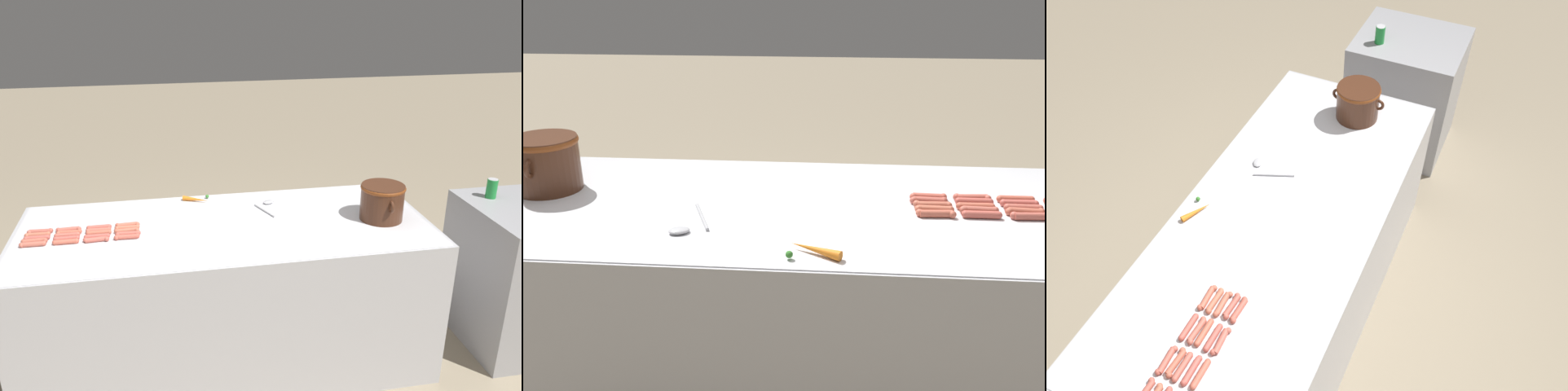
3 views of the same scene
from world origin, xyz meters
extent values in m
plane|color=gray|center=(0.00, 0.00, 0.00)|extent=(20.00, 20.00, 0.00)
cube|color=#BCBCC1|center=(0.00, 0.00, 0.45)|extent=(0.99, 2.36, 0.89)
cube|color=silver|center=(0.00, 0.00, 0.89)|extent=(0.97, 2.31, 0.00)
cube|color=#A0A0A4|center=(0.14, 1.84, 0.46)|extent=(0.75, 0.65, 0.92)
sphere|color=#C05C4D|center=(-0.08, -0.97, 0.91)|extent=(0.03, 0.03, 0.03)
cylinder|color=#C55D4E|center=(-0.07, -0.87, 0.91)|extent=(0.03, 0.11, 0.03)
sphere|color=#C55D4E|center=(-0.08, -0.92, 0.91)|extent=(0.03, 0.03, 0.03)
sphere|color=#C55D4E|center=(-0.07, -0.81, 0.91)|extent=(0.03, 0.03, 0.03)
cylinder|color=#C95A4C|center=(-0.07, -0.71, 0.91)|extent=(0.03, 0.11, 0.03)
sphere|color=#C95A4C|center=(-0.07, -0.76, 0.91)|extent=(0.03, 0.03, 0.03)
sphere|color=#C95A4C|center=(-0.07, -0.65, 0.91)|extent=(0.03, 0.03, 0.03)
cylinder|color=#CD624B|center=(-0.08, -0.55, 0.91)|extent=(0.03, 0.11, 0.03)
sphere|color=#CD624B|center=(-0.08, -0.61, 0.91)|extent=(0.03, 0.03, 0.03)
sphere|color=#CD624B|center=(-0.07, -0.49, 0.91)|extent=(0.03, 0.03, 0.03)
sphere|color=#C2674D|center=(-0.04, -0.97, 0.91)|extent=(0.03, 0.03, 0.03)
cylinder|color=#C46049|center=(-0.03, -0.86, 0.91)|extent=(0.03, 0.11, 0.03)
sphere|color=#C46049|center=(-0.03, -0.92, 0.91)|extent=(0.03, 0.03, 0.03)
sphere|color=#C46049|center=(-0.04, -0.81, 0.91)|extent=(0.03, 0.03, 0.03)
cylinder|color=#C06150|center=(-0.03, -0.71, 0.91)|extent=(0.03, 0.11, 0.03)
sphere|color=#C06150|center=(-0.03, -0.76, 0.91)|extent=(0.03, 0.03, 0.03)
sphere|color=#C06150|center=(-0.04, -0.65, 0.91)|extent=(0.03, 0.03, 0.03)
cylinder|color=#C8684D|center=(-0.04, -0.55, 0.91)|extent=(0.03, 0.11, 0.03)
sphere|color=#C8684D|center=(-0.04, -0.61, 0.91)|extent=(0.03, 0.03, 0.03)
sphere|color=#C8684D|center=(-0.04, -0.49, 0.91)|extent=(0.03, 0.03, 0.03)
sphere|color=#C35A4F|center=(0.01, -0.97, 0.91)|extent=(0.03, 0.03, 0.03)
cylinder|color=#C35F4F|center=(0.00, -0.87, 0.91)|extent=(0.03, 0.11, 0.03)
sphere|color=#C35F4F|center=(0.00, -0.92, 0.91)|extent=(0.03, 0.03, 0.03)
sphere|color=#C35F4F|center=(0.00, -0.81, 0.91)|extent=(0.03, 0.03, 0.03)
cylinder|color=#C9624A|center=(0.00, -0.70, 0.91)|extent=(0.03, 0.11, 0.03)
sphere|color=#C9624A|center=(0.00, -0.76, 0.91)|extent=(0.03, 0.03, 0.03)
sphere|color=#C9624A|center=(0.00, -0.65, 0.91)|extent=(0.03, 0.03, 0.03)
cylinder|color=#C3654D|center=(0.00, -0.55, 0.91)|extent=(0.03, 0.11, 0.03)
sphere|color=#C3654D|center=(0.00, -0.61, 0.91)|extent=(0.03, 0.03, 0.03)
sphere|color=#C3654D|center=(0.01, -0.50, 0.91)|extent=(0.03, 0.03, 0.03)
cylinder|color=#CA5B4F|center=(0.04, -0.87, 0.91)|extent=(0.03, 0.11, 0.03)
sphere|color=#CA5B4F|center=(0.04, -0.92, 0.91)|extent=(0.03, 0.03, 0.03)
sphere|color=#CA5B4F|center=(0.04, -0.81, 0.91)|extent=(0.03, 0.03, 0.03)
cylinder|color=#C6594D|center=(0.05, -0.71, 0.91)|extent=(0.03, 0.11, 0.03)
sphere|color=#C6594D|center=(0.05, -0.76, 0.91)|extent=(0.03, 0.03, 0.03)
sphere|color=#C6594D|center=(0.05, -0.65, 0.91)|extent=(0.03, 0.03, 0.03)
cylinder|color=#C05B4C|center=(0.04, -0.54, 0.91)|extent=(0.03, 0.11, 0.03)
sphere|color=#C05B4C|center=(0.05, -0.60, 0.91)|extent=(0.03, 0.03, 0.03)
sphere|color=#C05B4C|center=(0.04, -0.49, 0.91)|extent=(0.03, 0.03, 0.03)
cylinder|color=#CB604A|center=(0.08, -0.86, 0.91)|extent=(0.03, 0.11, 0.03)
sphere|color=#CB604A|center=(0.08, -0.92, 0.91)|extent=(0.03, 0.03, 0.03)
sphere|color=#CB604A|center=(0.08, -0.81, 0.91)|extent=(0.03, 0.03, 0.03)
cylinder|color=#C75F4F|center=(0.08, -0.71, 0.91)|extent=(0.04, 0.11, 0.03)
sphere|color=#C75F4F|center=(0.08, -0.76, 0.91)|extent=(0.03, 0.03, 0.03)
sphere|color=#C75F4F|center=(0.09, -0.65, 0.91)|extent=(0.03, 0.03, 0.03)
cylinder|color=#C65A49|center=(0.08, -0.55, 0.91)|extent=(0.03, 0.11, 0.03)
sphere|color=#C65A49|center=(0.08, -0.60, 0.91)|extent=(0.03, 0.03, 0.03)
sphere|color=#C65A49|center=(0.08, -0.49, 0.91)|extent=(0.03, 0.03, 0.03)
cylinder|color=#472616|center=(0.08, 0.91, 1.00)|extent=(0.25, 0.25, 0.21)
torus|color=brown|center=(0.08, 0.91, 1.09)|extent=(0.26, 0.26, 0.03)
torus|color=#472616|center=(-0.04, 0.91, 1.02)|extent=(0.07, 0.02, 0.07)
torus|color=#472616|center=(0.20, 0.91, 1.02)|extent=(0.07, 0.02, 0.07)
cylinder|color=#B7B7BC|center=(-0.15, 0.26, 0.90)|extent=(0.21, 0.09, 0.01)
ellipsoid|color=#B7B7BC|center=(-0.27, 0.31, 0.91)|extent=(0.07, 0.08, 0.02)
cone|color=orange|center=(-0.39, -0.14, 0.91)|extent=(0.11, 0.17, 0.03)
sphere|color=#387F2D|center=(-0.42, -0.06, 0.91)|extent=(0.02, 0.02, 0.02)
cylinder|color=#1E8C38|center=(-0.05, 1.70, 0.98)|extent=(0.07, 0.07, 0.12)
cylinder|color=silver|center=(-0.05, 1.70, 1.04)|extent=(0.06, 0.06, 0.00)
camera|label=1|loc=(2.79, -0.32, 2.19)|focal=37.17mm
camera|label=2|loc=(-1.92, -0.17, 1.70)|focal=39.35mm
camera|label=3|loc=(0.85, -1.54, 2.97)|focal=37.48mm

